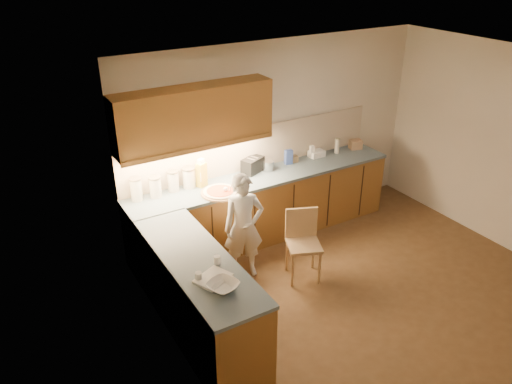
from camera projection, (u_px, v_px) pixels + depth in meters
room at (383, 161)px, 5.10m from camera, size 4.54×4.50×2.62m
l_counter at (246, 231)px, 6.19m from camera, size 3.77×2.62×0.92m
backsplash at (253, 148)px, 6.67m from camera, size 3.75×0.02×0.58m
upper_cabinets at (194, 116)px, 5.85m from camera, size 1.95×0.36×0.73m
pizza_on_board at (220, 192)px, 6.09m from camera, size 0.47×0.47×0.19m
child at (244, 227)px, 5.90m from camera, size 0.56×0.44×1.33m
wooden_chair at (303, 239)px, 5.96m from camera, size 0.51×0.51×0.86m
mixing_bowl at (223, 286)px, 4.42m from camera, size 0.35×0.35×0.07m
canister_a at (136, 189)px, 5.89m from camera, size 0.15×0.15×0.29m
canister_b at (155, 187)px, 5.97m from camera, size 0.15×0.15×0.26m
canister_c at (173, 181)px, 6.11m from camera, size 0.14×0.14×0.27m
canister_d at (189, 177)px, 6.20m from camera, size 0.16×0.16×0.27m
oil_jug at (202, 174)px, 6.22m from camera, size 0.15×0.13×0.37m
toaster at (253, 165)px, 6.63m from camera, size 0.36×0.29×0.20m
steel_pot at (268, 165)px, 6.70m from camera, size 0.18×0.18×0.14m
blue_box at (289, 157)px, 6.87m from camera, size 0.11×0.09×0.20m
card_box_a at (293, 159)px, 6.96m from camera, size 0.14×0.11×0.09m
white_bottle at (312, 152)px, 7.08m from camera, size 0.07×0.07×0.18m
flat_pack at (317, 154)px, 7.14m from camera, size 0.22×0.15×0.09m
tall_jar at (337, 146)px, 7.22m from camera, size 0.07×0.07×0.22m
card_box_b at (356, 144)px, 7.40m from camera, size 0.20×0.18×0.13m
dough_cloth at (213, 278)px, 4.56m from camera, size 0.38×0.35×0.02m
spice_jar_a at (198, 276)px, 4.53m from camera, size 0.08×0.08×0.08m
spice_jar_b at (217, 260)px, 4.77m from camera, size 0.07×0.07×0.09m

